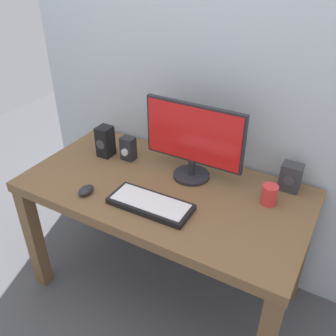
# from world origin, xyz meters

# --- Properties ---
(ground_plane) EXTENTS (6.00, 6.00, 0.00)m
(ground_plane) POSITION_xyz_m (0.00, 0.00, 0.00)
(ground_plane) COLOR #4C4C51
(wall_back) EXTENTS (2.21, 0.04, 3.00)m
(wall_back) POSITION_xyz_m (0.00, 0.42, 1.50)
(wall_back) COLOR #B2BCC6
(wall_back) RESTS_ON ground_plane
(desk) EXTENTS (1.46, 0.75, 0.75)m
(desk) POSITION_xyz_m (0.00, 0.00, 0.65)
(desk) COLOR brown
(desk) RESTS_ON ground_plane
(monitor) EXTENTS (0.53, 0.19, 0.41)m
(monitor) POSITION_xyz_m (0.08, 0.16, 0.97)
(monitor) COLOR #232328
(monitor) RESTS_ON desk
(keyboard_primary) EXTENTS (0.40, 0.17, 0.03)m
(keyboard_primary) POSITION_xyz_m (0.03, -0.17, 0.77)
(keyboard_primary) COLOR black
(keyboard_primary) RESTS_ON desk
(mouse) EXTENTS (0.06, 0.10, 0.04)m
(mouse) POSITION_xyz_m (-0.31, -0.24, 0.77)
(mouse) COLOR #232328
(mouse) RESTS_ON desk
(speaker_right) EXTENTS (0.10, 0.08, 0.14)m
(speaker_right) POSITION_xyz_m (0.55, 0.29, 0.82)
(speaker_right) COLOR #333338
(speaker_right) RESTS_ON desk
(speaker_left) EXTENTS (0.08, 0.09, 0.18)m
(speaker_left) POSITION_xyz_m (-0.45, 0.11, 0.84)
(speaker_left) COLOR black
(speaker_left) RESTS_ON desk
(audio_controller) EXTENTS (0.08, 0.07, 0.14)m
(audio_controller) POSITION_xyz_m (-0.31, 0.14, 0.82)
(audio_controller) COLOR #232328
(audio_controller) RESTS_ON desk
(coffee_mug) EXTENTS (0.08, 0.08, 0.10)m
(coffee_mug) POSITION_xyz_m (0.50, 0.13, 0.80)
(coffee_mug) COLOR red
(coffee_mug) RESTS_ON desk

